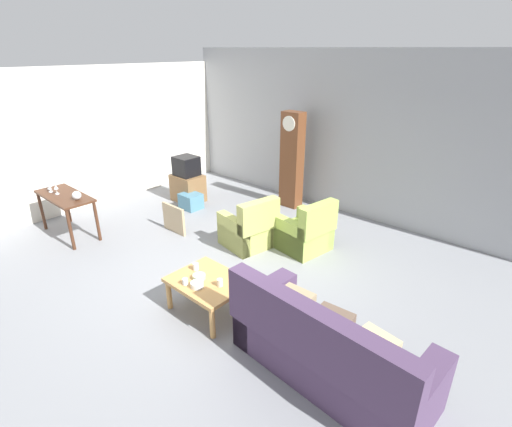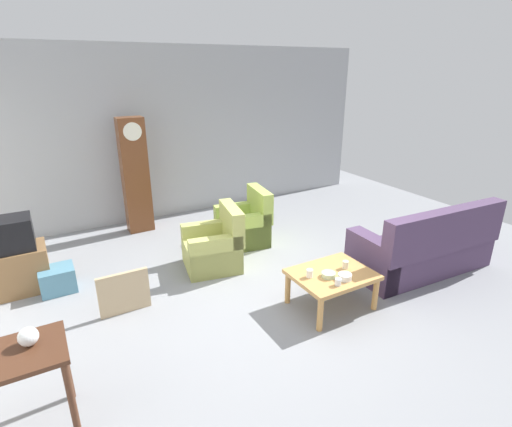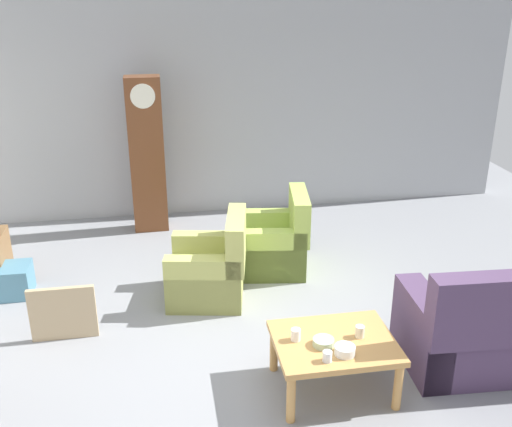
{
  "view_description": "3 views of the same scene",
  "coord_description": "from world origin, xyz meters",
  "px_view_note": "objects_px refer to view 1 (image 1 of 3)",
  "views": [
    {
      "loc": [
        3.7,
        -3.27,
        3.19
      ],
      "look_at": [
        0.17,
        0.65,
        0.89
      ],
      "focal_mm": 26.76,
      "sensor_mm": 36.0,
      "label": 1
    },
    {
      "loc": [
        -2.41,
        -3.82,
        2.81
      ],
      "look_at": [
        0.18,
        0.74,
        0.85
      ],
      "focal_mm": 27.62,
      "sensor_mm": 36.0,
      "label": 2
    },
    {
      "loc": [
        -0.81,
        -4.43,
        3.14
      ],
      "look_at": [
        0.07,
        0.71,
        1.05
      ],
      "focal_mm": 41.4,
      "sensor_mm": 36.0,
      "label": 3
    }
  ],
  "objects_px": {
    "armchair_olive_near": "(249,230)",
    "bowl_white_stacked": "(197,285)",
    "grandfather_clock": "(292,160)",
    "cup_white_porcelain": "(196,267)",
    "couch_floral": "(327,351)",
    "coffee_table_wood": "(208,284)",
    "glass_dome_cloche": "(77,195)",
    "armchair_olive_far": "(305,233)",
    "tv_crt": "(186,166)",
    "wine_glass_short": "(56,188)",
    "console_table_dark": "(65,201)",
    "framed_picture_leaning": "(174,219)",
    "wine_glass_tall": "(48,183)",
    "wine_glass_mid": "(50,186)",
    "cup_cream_tall": "(220,283)",
    "storage_box_blue": "(191,201)",
    "bowl_shallow_green": "(199,277)",
    "cup_blue_rimmed": "(185,282)",
    "tv_stand_cabinet": "(188,188)"
  },
  "relations": [
    {
      "from": "grandfather_clock",
      "to": "cup_white_porcelain",
      "type": "relative_size",
      "value": 20.61
    },
    {
      "from": "couch_floral",
      "to": "framed_picture_leaning",
      "type": "xyz_separation_m",
      "value": [
        -4.0,
        1.07,
        -0.09
      ]
    },
    {
      "from": "console_table_dark",
      "to": "wine_glass_short",
      "type": "bearing_deg",
      "value": -150.6
    },
    {
      "from": "armchair_olive_near",
      "to": "bowl_white_stacked",
      "type": "height_order",
      "value": "armchair_olive_near"
    },
    {
      "from": "armchair_olive_near",
      "to": "storage_box_blue",
      "type": "distance_m",
      "value": 2.13
    },
    {
      "from": "couch_floral",
      "to": "wine_glass_tall",
      "type": "distance_m",
      "value": 5.84
    },
    {
      "from": "cup_blue_rimmed",
      "to": "tv_stand_cabinet",
      "type": "bearing_deg",
      "value": 141.0
    },
    {
      "from": "coffee_table_wood",
      "to": "bowl_white_stacked",
      "type": "bearing_deg",
      "value": -84.06
    },
    {
      "from": "storage_box_blue",
      "to": "wine_glass_tall",
      "type": "relative_size",
      "value": 2.12
    },
    {
      "from": "armchair_olive_near",
      "to": "glass_dome_cloche",
      "type": "relative_size",
      "value": 6.06
    },
    {
      "from": "console_table_dark",
      "to": "tv_stand_cabinet",
      "type": "xyz_separation_m",
      "value": [
        0.26,
        2.55,
        -0.37
      ]
    },
    {
      "from": "storage_box_blue",
      "to": "bowl_shallow_green",
      "type": "xyz_separation_m",
      "value": [
        2.81,
        -2.12,
        0.33
      ]
    },
    {
      "from": "bowl_white_stacked",
      "to": "cup_cream_tall",
      "type": "bearing_deg",
      "value": 47.41
    },
    {
      "from": "framed_picture_leaning",
      "to": "grandfather_clock",
      "type": "bearing_deg",
      "value": 71.95
    },
    {
      "from": "cup_blue_rimmed",
      "to": "storage_box_blue",
      "type": "bearing_deg",
      "value": 140.14
    },
    {
      "from": "couch_floral",
      "to": "cup_white_porcelain",
      "type": "relative_size",
      "value": 21.85
    },
    {
      "from": "console_table_dark",
      "to": "cup_white_porcelain",
      "type": "bearing_deg",
      "value": 4.85
    },
    {
      "from": "couch_floral",
      "to": "cup_white_porcelain",
      "type": "distance_m",
      "value": 2.06
    },
    {
      "from": "grandfather_clock",
      "to": "wine_glass_mid",
      "type": "height_order",
      "value": "grandfather_clock"
    },
    {
      "from": "grandfather_clock",
      "to": "storage_box_blue",
      "type": "xyz_separation_m",
      "value": [
        -1.49,
        -1.57,
        -0.85
      ]
    },
    {
      "from": "armchair_olive_near",
      "to": "armchair_olive_far",
      "type": "height_order",
      "value": "same"
    },
    {
      "from": "coffee_table_wood",
      "to": "glass_dome_cloche",
      "type": "height_order",
      "value": "glass_dome_cloche"
    },
    {
      "from": "bowl_white_stacked",
      "to": "framed_picture_leaning",
      "type": "bearing_deg",
      "value": 149.81
    },
    {
      "from": "tv_stand_cabinet",
      "to": "bowl_white_stacked",
      "type": "height_order",
      "value": "tv_stand_cabinet"
    },
    {
      "from": "wine_glass_tall",
      "to": "wine_glass_mid",
      "type": "height_order",
      "value": "wine_glass_tall"
    },
    {
      "from": "coffee_table_wood",
      "to": "grandfather_clock",
      "type": "relative_size",
      "value": 0.47
    },
    {
      "from": "framed_picture_leaning",
      "to": "cup_blue_rimmed",
      "type": "relative_size",
      "value": 7.26
    },
    {
      "from": "tv_stand_cabinet",
      "to": "wine_glass_tall",
      "type": "bearing_deg",
      "value": -105.7
    },
    {
      "from": "coffee_table_wood",
      "to": "cup_cream_tall",
      "type": "distance_m",
      "value": 0.24
    },
    {
      "from": "tv_crt",
      "to": "bowl_shallow_green",
      "type": "height_order",
      "value": "tv_crt"
    },
    {
      "from": "grandfather_clock",
      "to": "tv_crt",
      "type": "height_order",
      "value": "grandfather_clock"
    },
    {
      "from": "storage_box_blue",
      "to": "bowl_white_stacked",
      "type": "height_order",
      "value": "bowl_white_stacked"
    },
    {
      "from": "bowl_shallow_green",
      "to": "couch_floral",
      "type": "bearing_deg",
      "value": 3.36
    },
    {
      "from": "coffee_table_wood",
      "to": "armchair_olive_near",
      "type": "bearing_deg",
      "value": 116.44
    },
    {
      "from": "cup_blue_rimmed",
      "to": "tv_crt",
      "type": "bearing_deg",
      "value": 141.0
    },
    {
      "from": "wine_glass_mid",
      "to": "cup_blue_rimmed",
      "type": "bearing_deg",
      "value": 1.01
    },
    {
      "from": "grandfather_clock",
      "to": "armchair_olive_near",
      "type": "bearing_deg",
      "value": -73.01
    },
    {
      "from": "couch_floral",
      "to": "glass_dome_cloche",
      "type": "distance_m",
      "value": 4.96
    },
    {
      "from": "coffee_table_wood",
      "to": "cup_blue_rimmed",
      "type": "distance_m",
      "value": 0.31
    },
    {
      "from": "framed_picture_leaning",
      "to": "storage_box_blue",
      "type": "distance_m",
      "value": 1.16
    },
    {
      "from": "cup_blue_rimmed",
      "to": "cup_white_porcelain",
      "type": "bearing_deg",
      "value": 118.62
    },
    {
      "from": "couch_floral",
      "to": "tv_crt",
      "type": "xyz_separation_m",
      "value": [
        -5.07,
        2.27,
        0.46
      ]
    },
    {
      "from": "tv_crt",
      "to": "wine_glass_short",
      "type": "relative_size",
      "value": 2.59
    },
    {
      "from": "storage_box_blue",
      "to": "cup_white_porcelain",
      "type": "bearing_deg",
      "value": -37.61
    },
    {
      "from": "wine_glass_tall",
      "to": "wine_glass_short",
      "type": "xyz_separation_m",
      "value": [
        0.36,
        -0.01,
        -0.01
      ]
    },
    {
      "from": "console_table_dark",
      "to": "framed_picture_leaning",
      "type": "relative_size",
      "value": 2.17
    },
    {
      "from": "grandfather_clock",
      "to": "wine_glass_short",
      "type": "relative_size",
      "value": 10.91
    },
    {
      "from": "tv_crt",
      "to": "wine_glass_short",
      "type": "height_order",
      "value": "tv_crt"
    },
    {
      "from": "armchair_olive_far",
      "to": "tv_crt",
      "type": "xyz_separation_m",
      "value": [
        -3.29,
        0.12,
        0.51
      ]
    },
    {
      "from": "framed_picture_leaning",
      "to": "glass_dome_cloche",
      "type": "distance_m",
      "value": 1.7
    }
  ]
}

